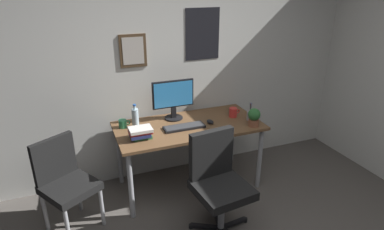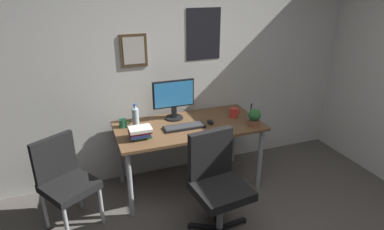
% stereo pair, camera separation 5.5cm
% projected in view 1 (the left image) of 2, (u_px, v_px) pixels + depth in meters
% --- Properties ---
extents(wall_back, '(4.40, 0.10, 2.60)m').
position_uv_depth(wall_back, '(178.00, 63.00, 3.64)').
color(wall_back, silver).
rests_on(wall_back, ground_plane).
extents(desk, '(1.54, 0.76, 0.75)m').
position_uv_depth(desk, '(189.00, 131.00, 3.48)').
color(desk, brown).
rests_on(desk, ground_plane).
extents(office_chair, '(0.57, 0.57, 0.95)m').
position_uv_depth(office_chair, '(218.00, 179.00, 2.89)').
color(office_chair, black).
rests_on(office_chair, ground_plane).
extents(side_chair, '(0.58, 0.58, 0.88)m').
position_uv_depth(side_chair, '(65.00, 179.00, 2.93)').
color(side_chair, black).
rests_on(side_chair, ground_plane).
extents(monitor, '(0.46, 0.20, 0.43)m').
position_uv_depth(monitor, '(173.00, 98.00, 3.51)').
color(monitor, black).
rests_on(monitor, desk).
extents(keyboard, '(0.43, 0.15, 0.03)m').
position_uv_depth(keyboard, '(184.00, 127.00, 3.36)').
color(keyboard, black).
rests_on(keyboard, desk).
extents(computer_mouse, '(0.06, 0.11, 0.04)m').
position_uv_depth(computer_mouse, '(210.00, 122.00, 3.47)').
color(computer_mouse, black).
rests_on(computer_mouse, desk).
extents(water_bottle, '(0.07, 0.07, 0.25)m').
position_uv_depth(water_bottle, '(135.00, 118.00, 3.35)').
color(water_bottle, silver).
rests_on(water_bottle, desk).
extents(coffee_mug_near, '(0.13, 0.09, 0.10)m').
position_uv_depth(coffee_mug_near, '(233.00, 112.00, 3.63)').
color(coffee_mug_near, red).
rests_on(coffee_mug_near, desk).
extents(coffee_mug_far, '(0.12, 0.08, 0.09)m').
position_uv_depth(coffee_mug_far, '(123.00, 124.00, 3.37)').
color(coffee_mug_far, '#2D8C59').
rests_on(coffee_mug_far, desk).
extents(potted_plant, '(0.13, 0.13, 0.19)m').
position_uv_depth(potted_plant, '(254.00, 117.00, 3.38)').
color(potted_plant, brown).
rests_on(potted_plant, desk).
extents(pen_cup, '(0.07, 0.07, 0.20)m').
position_uv_depth(pen_cup, '(250.00, 115.00, 3.55)').
color(pen_cup, '#9EA0A5').
rests_on(pen_cup, desk).
extents(book_stack_left, '(0.22, 0.17, 0.11)m').
position_uv_depth(book_stack_left, '(141.00, 133.00, 3.13)').
color(book_stack_left, '#33723F').
rests_on(book_stack_left, desk).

